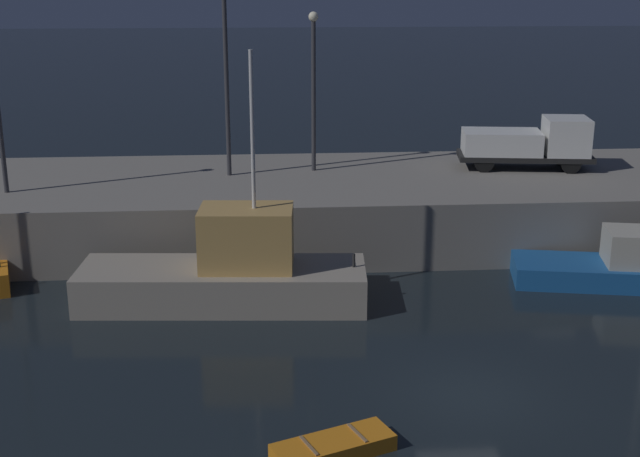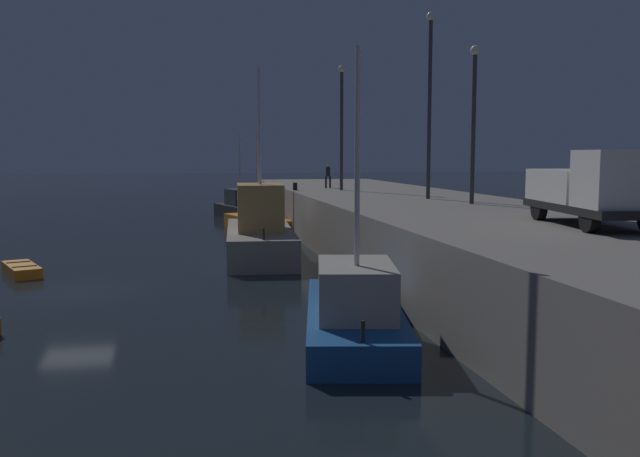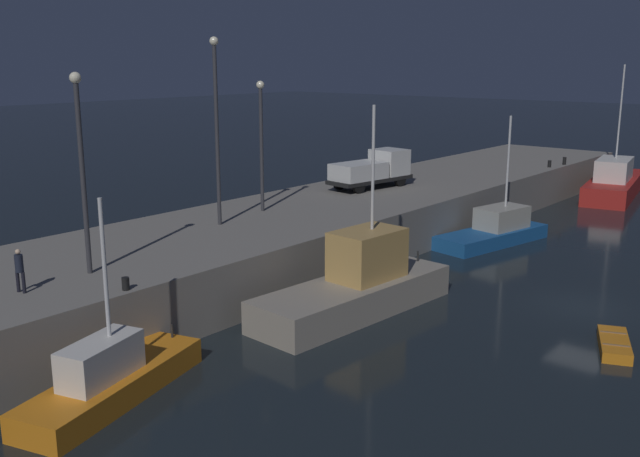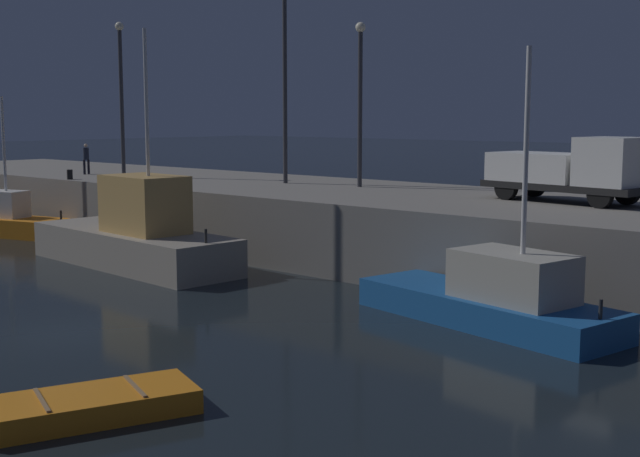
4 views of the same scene
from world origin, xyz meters
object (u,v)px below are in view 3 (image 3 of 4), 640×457
object	(u,v)px
fishing_trawler_red	(614,183)
rowboat_white_mid	(614,344)
fishing_boat_white	(110,378)
bollard_west	(126,284)
fishing_boat_orange	(357,286)
lamp_post_east	(216,119)
dockworker	(19,268)
bollard_east	(549,164)
bollard_central	(564,161)
fishing_boat_blue	(495,230)
lamp_post_central	(261,135)
utility_truck	(373,170)
lamp_post_west	(81,158)

from	to	relation	value
fishing_trawler_red	rowboat_white_mid	size ratio (longest dim) A/B	3.96
fishing_boat_white	bollard_west	distance (m)	3.93
fishing_boat_orange	bollard_west	distance (m)	10.44
lamp_post_east	dockworker	bearing A→B (deg)	-167.62
bollard_west	bollard_east	size ratio (longest dim) A/B	0.90
bollard_central	fishing_trawler_red	bearing A→B (deg)	-38.94
fishing_boat_blue	lamp_post_central	world-z (taller)	lamp_post_central
fishing_trawler_red	fishing_boat_orange	distance (m)	35.71
bollard_central	rowboat_white_mid	bearing A→B (deg)	-154.98
lamp_post_east	lamp_post_central	xyz separation A→B (m)	(3.86, 0.69, -1.14)
utility_truck	dockworker	size ratio (longest dim) A/B	3.88
utility_truck	fishing_boat_white	bearing A→B (deg)	-162.98
lamp_post_central	bollard_central	xyz separation A→B (m)	(28.43, -6.04, -3.91)
rowboat_white_mid	lamp_post_west	xyz separation A→B (m)	(-12.21, 16.57, 7.11)
fishing_boat_blue	lamp_post_west	size ratio (longest dim) A/B	1.08
fishing_boat_blue	bollard_central	bearing A→B (deg)	8.16
bollard_east	lamp_post_central	bearing A→B (deg)	167.80
dockworker	bollard_east	bearing A→B (deg)	-3.14
fishing_boat_blue	rowboat_white_mid	world-z (taller)	fishing_boat_blue
fishing_boat_orange	rowboat_white_mid	bearing A→B (deg)	-74.42
bollard_west	bollard_central	distance (m)	41.85
fishing_boat_orange	utility_truck	distance (m)	16.64
fishing_boat_orange	bollard_east	world-z (taller)	fishing_boat_orange
dockworker	lamp_post_east	bearing A→B (deg)	12.38
utility_truck	rowboat_white_mid	bearing A→B (deg)	-119.24
fishing_boat_white	bollard_west	xyz separation A→B (m)	(2.36, 2.21, 2.24)
fishing_boat_blue	fishing_boat_orange	bearing A→B (deg)	-176.58
bollard_central	bollard_east	size ratio (longest dim) A/B	1.13
dockworker	fishing_boat_blue	bearing A→B (deg)	-10.44
lamp_post_west	fishing_trawler_red	bearing A→B (deg)	-7.35
lamp_post_west	lamp_post_central	bearing A→B (deg)	13.47
fishing_trawler_red	fishing_boat_white	xyz separation A→B (m)	(-47.79, 0.69, -0.39)
fishing_boat_blue	fishing_boat_orange	distance (m)	15.34
lamp_post_east	lamp_post_central	bearing A→B (deg)	10.20
utility_truck	bollard_east	xyz separation A→B (m)	(16.28, -5.34, -0.93)
fishing_boat_orange	lamp_post_west	distance (m)	12.80
utility_truck	dockworker	distance (m)	26.20
fishing_boat_white	fishing_boat_orange	world-z (taller)	fishing_boat_orange
rowboat_white_mid	lamp_post_west	size ratio (longest dim) A/B	0.42
fishing_boat_white	dockworker	bearing A→B (deg)	92.71
fishing_boat_blue	bollard_central	xyz separation A→B (m)	(16.82, 2.41, 2.26)
fishing_boat_orange	bollard_central	distance (m)	32.36
lamp_post_central	dockworker	size ratio (longest dim) A/B	4.37
fishing_trawler_red	dockworker	world-z (taller)	fishing_trawler_red
fishing_boat_orange	rowboat_white_mid	distance (m)	10.77
fishing_boat_orange	fishing_boat_white	bearing A→B (deg)	174.69
fishing_boat_white	rowboat_white_mid	world-z (taller)	fishing_boat_white
fishing_trawler_red	fishing_boat_orange	size ratio (longest dim) A/B	1.23
lamp_post_central	bollard_east	bearing A→B (deg)	-12.20
lamp_post_east	lamp_post_central	world-z (taller)	lamp_post_east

